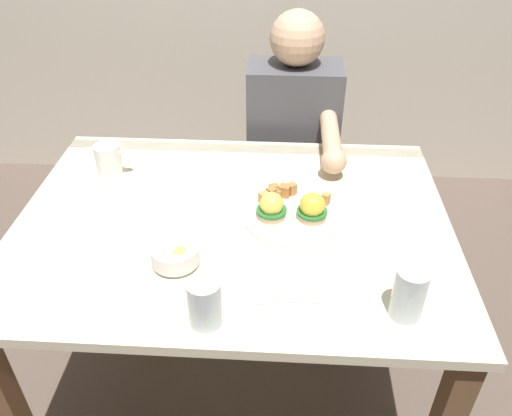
# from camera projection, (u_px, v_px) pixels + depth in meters

# --- Properties ---
(ground_plane) EXTENTS (6.00, 6.00, 0.00)m
(ground_plane) POSITION_uv_depth(u_px,v_px,m) (238.00, 382.00, 1.85)
(ground_plane) COLOR brown
(dining_table) EXTENTS (1.20, 0.90, 0.74)m
(dining_table) POSITION_uv_depth(u_px,v_px,m) (234.00, 248.00, 1.48)
(dining_table) COLOR beige
(dining_table) RESTS_ON ground_plane
(eggs_benedict_plate) EXTENTS (0.27, 0.27, 0.09)m
(eggs_benedict_plate) POSITION_uv_depth(u_px,v_px,m) (291.00, 210.00, 1.41)
(eggs_benedict_plate) COLOR white
(eggs_benedict_plate) RESTS_ON dining_table
(fruit_bowl) EXTENTS (0.12, 0.12, 0.06)m
(fruit_bowl) POSITION_uv_depth(u_px,v_px,m) (175.00, 255.00, 1.25)
(fruit_bowl) COLOR white
(fruit_bowl) RESTS_ON dining_table
(coffee_mug) EXTENTS (0.11, 0.08, 0.09)m
(coffee_mug) POSITION_uv_depth(u_px,v_px,m) (109.00, 158.00, 1.59)
(coffee_mug) COLOR white
(coffee_mug) RESTS_ON dining_table
(fork) EXTENTS (0.16, 0.04, 0.00)m
(fork) POSITION_uv_depth(u_px,v_px,m) (292.00, 301.00, 1.17)
(fork) COLOR silver
(fork) RESTS_ON dining_table
(water_glass_near) EXTENTS (0.07, 0.07, 0.11)m
(water_glass_near) POSITION_uv_depth(u_px,v_px,m) (205.00, 305.00, 1.09)
(water_glass_near) COLOR silver
(water_glass_near) RESTS_ON dining_table
(water_glass_far) EXTENTS (0.07, 0.07, 0.13)m
(water_glass_far) POSITION_uv_depth(u_px,v_px,m) (409.00, 295.00, 1.10)
(water_glass_far) COLOR silver
(water_glass_far) RESTS_ON dining_table
(diner_person) EXTENTS (0.34, 0.54, 1.14)m
(diner_person) POSITION_uv_depth(u_px,v_px,m) (293.00, 144.00, 1.95)
(diner_person) COLOR #33333D
(diner_person) RESTS_ON ground_plane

